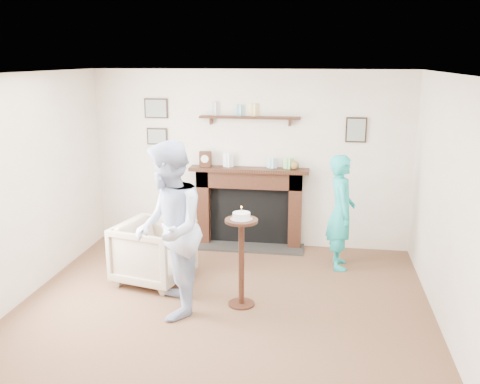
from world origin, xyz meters
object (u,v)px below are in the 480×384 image
Objects in this scene: armchair at (155,281)px; woman at (338,266)px; man at (172,312)px; pedestal_table at (241,245)px.

woman is (2.22, 0.83, 0.00)m from armchair.
man is (0.42, -0.76, 0.00)m from armchair.
pedestal_table reaches higher than armchair.
armchair is 1.41m from pedestal_table.
pedestal_table is (0.72, 0.29, 0.70)m from man.
man reaches higher than woman.
pedestal_table is (-1.08, -1.30, 0.70)m from woman.
armchair is 0.87m from man.
armchair is at bearing -167.20° from man.
man is at bearing 126.12° from woman.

